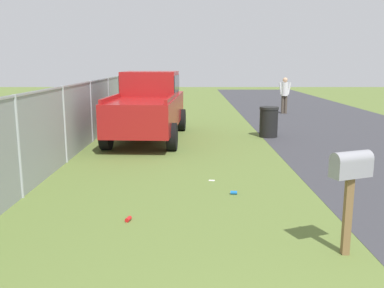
{
  "coord_description": "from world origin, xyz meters",
  "views": [
    {
      "loc": [
        -1.44,
        0.95,
        2.37
      ],
      "look_at": [
        4.19,
        0.95,
        1.27
      ],
      "focal_mm": 39.19,
      "sensor_mm": 36.0,
      "label": 1
    }
  ],
  "objects_px": {
    "pickup_truck": "(149,103)",
    "pedestrian": "(285,93)",
    "mailbox": "(351,172)",
    "trash_bin": "(269,122)"
  },
  "relations": [
    {
      "from": "pedestrian",
      "to": "trash_bin",
      "type": "bearing_deg",
      "value": -13.55
    },
    {
      "from": "mailbox",
      "to": "pedestrian",
      "type": "bearing_deg",
      "value": -30.8
    },
    {
      "from": "mailbox",
      "to": "trash_bin",
      "type": "distance_m",
      "value": 8.48
    },
    {
      "from": "pedestrian",
      "to": "pickup_truck",
      "type": "bearing_deg",
      "value": -38.29
    },
    {
      "from": "pickup_truck",
      "to": "pedestrian",
      "type": "distance_m",
      "value": 8.65
    },
    {
      "from": "mailbox",
      "to": "pedestrian",
      "type": "xyz_separation_m",
      "value": [
        14.77,
        -2.42,
        -0.09
      ]
    },
    {
      "from": "trash_bin",
      "to": "mailbox",
      "type": "bearing_deg",
      "value": 176.27
    },
    {
      "from": "mailbox",
      "to": "pedestrian",
      "type": "distance_m",
      "value": 14.97
    },
    {
      "from": "trash_bin",
      "to": "pedestrian",
      "type": "height_order",
      "value": "pedestrian"
    },
    {
      "from": "pickup_truck",
      "to": "pedestrian",
      "type": "relative_size",
      "value": 3.13
    }
  ]
}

